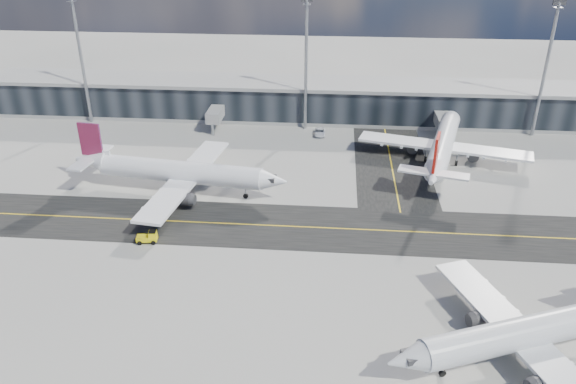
% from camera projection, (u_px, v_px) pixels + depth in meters
% --- Properties ---
extents(ground, '(300.00, 300.00, 0.00)m').
position_uv_depth(ground, '(286.00, 240.00, 84.69)').
color(ground, gray).
rests_on(ground, ground).
extents(taxiway_lanes, '(180.00, 63.00, 0.03)m').
position_uv_depth(taxiway_lanes, '(315.00, 207.00, 93.92)').
color(taxiway_lanes, black).
rests_on(taxiway_lanes, ground).
extents(terminal_concourse, '(152.00, 19.80, 8.80)m').
position_uv_depth(terminal_concourse, '(307.00, 101.00, 131.59)').
color(terminal_concourse, black).
rests_on(terminal_concourse, ground).
extents(floodlight_masts, '(102.50, 0.70, 28.90)m').
position_uv_depth(floodlight_masts, '(306.00, 60.00, 120.21)').
color(floodlight_masts, gray).
rests_on(floodlight_masts, ground).
extents(airliner_af, '(38.82, 33.20, 11.50)m').
position_uv_depth(airliner_af, '(178.00, 172.00, 97.34)').
color(airliner_af, white).
rests_on(airliner_af, ground).
extents(airliner_redtail, '(33.19, 38.57, 11.57)m').
position_uv_depth(airliner_redtail, '(443.00, 145.00, 108.34)').
color(airliner_redtail, white).
rests_on(airliner_redtail, ground).
extents(airliner_near, '(34.34, 29.72, 10.58)m').
position_uv_depth(airliner_near, '(537.00, 330.00, 61.39)').
color(airliner_near, silver).
rests_on(airliner_near, ground).
extents(baggage_tug, '(3.20, 1.91, 1.90)m').
position_uv_depth(baggage_tug, '(149.00, 237.00, 83.55)').
color(baggage_tug, yellow).
rests_on(baggage_tug, ground).
extents(service_van, '(2.29, 4.89, 1.35)m').
position_uv_depth(service_van, '(320.00, 132.00, 123.17)').
color(service_van, white).
rests_on(service_van, ground).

